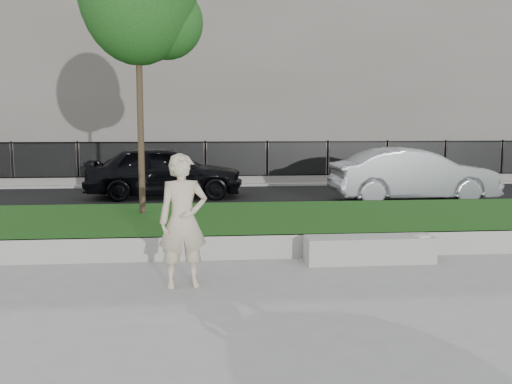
{
  "coord_description": "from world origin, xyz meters",
  "views": [
    {
      "loc": [
        -0.76,
        -8.2,
        2.26
      ],
      "look_at": [
        0.15,
        1.2,
        1.1
      ],
      "focal_mm": 40.0,
      "sensor_mm": 36.0,
      "label": 1
    }
  ],
  "objects": [
    {
      "name": "grass_bank",
      "position": [
        0.0,
        3.0,
        0.2
      ],
      "size": [
        34.0,
        4.0,
        0.4
      ],
      "primitive_type": "cube",
      "color": "#163A0E",
      "rests_on": "ground"
    },
    {
      "name": "book",
      "position": [
        2.77,
        0.53,
        0.44
      ],
      "size": [
        0.28,
        0.24,
        0.03
      ],
      "primitive_type": "cube",
      "rotation": [
        0.0,
        0.0,
        0.36
      ],
      "color": "beige",
      "rests_on": "stone_bench"
    },
    {
      "name": "man",
      "position": [
        -1.02,
        -0.45,
        0.92
      ],
      "size": [
        0.74,
        0.55,
        1.84
      ],
      "primitive_type": "imported",
      "rotation": [
        0.0,
        0.0,
        0.17
      ],
      "color": "beige",
      "rests_on": "ground"
    },
    {
      "name": "grass_kerb",
      "position": [
        0.0,
        1.04,
        0.2
      ],
      "size": [
        34.0,
        0.08,
        0.4
      ],
      "primitive_type": "cube",
      "color": "#9D9B93",
      "rests_on": "ground"
    },
    {
      "name": "car_dark",
      "position": [
        -1.83,
        8.79,
        0.82
      ],
      "size": [
        4.6,
        1.87,
        1.56
      ],
      "primitive_type": "imported",
      "rotation": [
        0.0,
        0.0,
        1.58
      ],
      "color": "black",
      "rests_on": "street"
    },
    {
      "name": "ground",
      "position": [
        0.0,
        0.0,
        0.0
      ],
      "size": [
        90.0,
        90.0,
        0.0
      ],
      "primitive_type": "plane",
      "color": "gray",
      "rests_on": "ground"
    },
    {
      "name": "far_pavement",
      "position": [
        0.0,
        13.0,
        0.06
      ],
      "size": [
        34.0,
        3.0,
        0.12
      ],
      "primitive_type": "cube",
      "color": "gray",
      "rests_on": "ground"
    },
    {
      "name": "street",
      "position": [
        0.0,
        8.5,
        0.02
      ],
      "size": [
        34.0,
        7.0,
        0.04
      ],
      "primitive_type": "cube",
      "color": "black",
      "rests_on": "ground"
    },
    {
      "name": "iron_fence",
      "position": [
        0.0,
        12.0,
        0.54
      ],
      "size": [
        32.0,
        0.3,
        1.5
      ],
      "color": "slate",
      "rests_on": "far_pavement"
    },
    {
      "name": "building_facade",
      "position": [
        0.0,
        20.0,
        5.0
      ],
      "size": [
        34.0,
        10.0,
        10.0
      ],
      "primitive_type": "cube",
      "color": "#68645B",
      "rests_on": "ground"
    },
    {
      "name": "car_silver",
      "position": [
        5.18,
        7.27,
        0.79
      ],
      "size": [
        4.58,
        1.64,
        1.5
      ],
      "primitive_type": "imported",
      "rotation": [
        0.0,
        0.0,
        1.58
      ],
      "color": "#969A9E",
      "rests_on": "street"
    },
    {
      "name": "stone_bench",
      "position": [
        1.95,
        0.64,
        0.21
      ],
      "size": [
        2.08,
        0.52,
        0.43
      ],
      "primitive_type": "cube",
      "color": "#9D9B93",
      "rests_on": "ground"
    }
  ]
}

